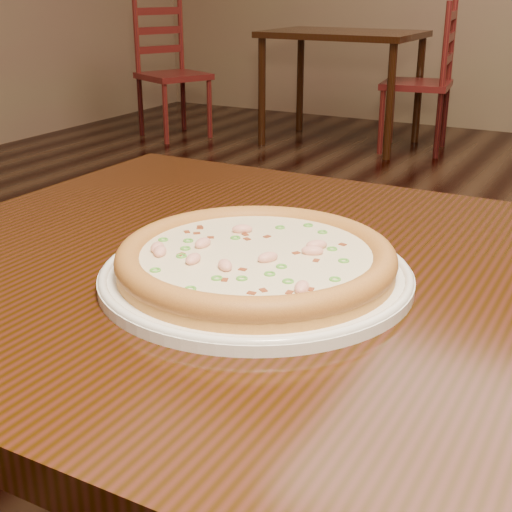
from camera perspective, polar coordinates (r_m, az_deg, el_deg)
The scene contains 6 objects.
hero_table at distance 0.83m, azimuth 9.08°, elevation -8.70°, with size 1.20×0.80×0.75m.
plate at distance 0.78m, azimuth 0.00°, elevation -1.45°, with size 0.34×0.34×0.02m.
pizza at distance 0.78m, azimuth -0.01°, elevation -0.21°, with size 0.31×0.31×0.03m.
bg_table_left at distance 4.97m, azimuth 6.96°, elevation 16.34°, with size 1.00×0.70×0.75m.
chair_a at distance 5.27m, azimuth -6.94°, elevation 14.25°, with size 0.56×0.56×0.95m.
chair_b at distance 4.86m, azimuth 13.39°, elevation 13.27°, with size 0.48×0.48×0.95m.
Camera 1 is at (0.41, -1.06, 1.06)m, focal length 50.00 mm.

